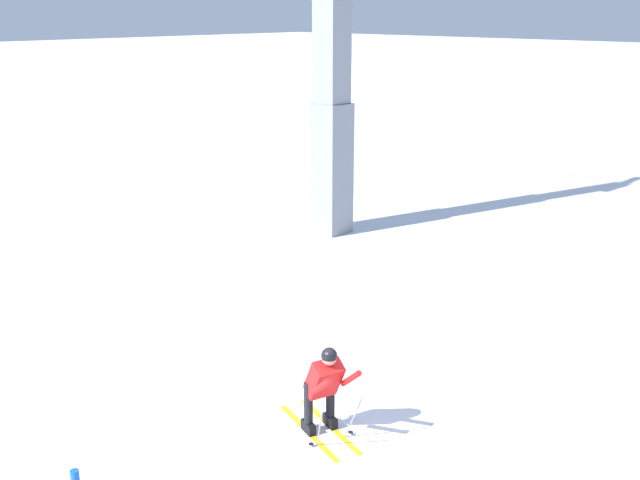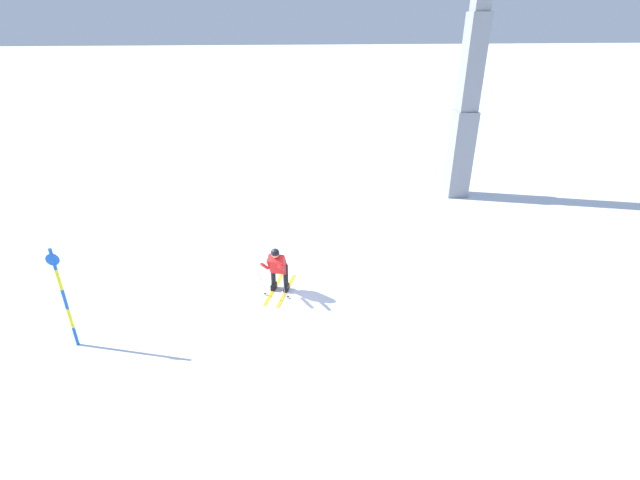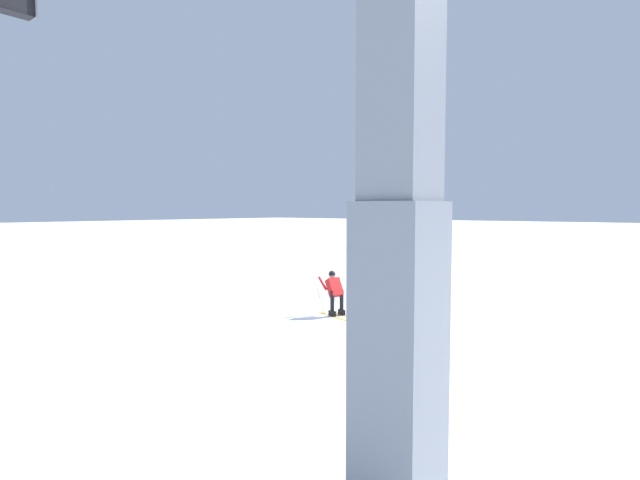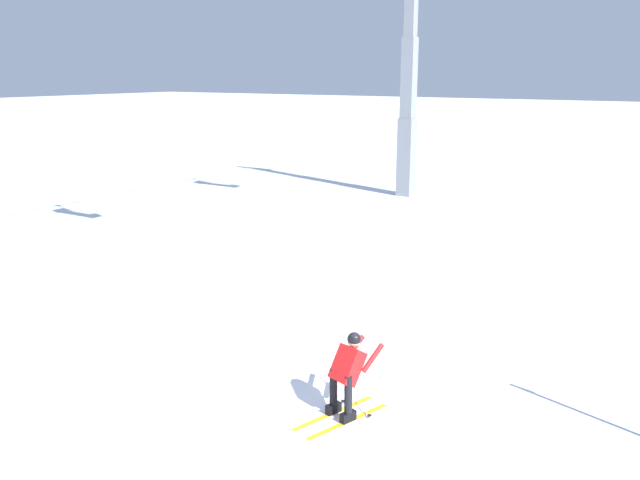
# 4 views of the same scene
# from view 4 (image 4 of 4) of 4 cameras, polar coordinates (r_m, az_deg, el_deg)

# --- Properties ---
(ground_plane) EXTENTS (260.00, 260.00, 0.00)m
(ground_plane) POSITION_cam_4_polar(r_m,az_deg,el_deg) (11.58, 5.08, -14.51)
(ground_plane) COLOR white
(skier_carving_main) EXTENTS (1.77, 1.04, 1.55)m
(skier_carving_main) POSITION_cam_4_polar(r_m,az_deg,el_deg) (11.15, 2.39, -10.99)
(skier_carving_main) COLOR yellow
(skier_carving_main) RESTS_ON ground_plane
(lift_tower_far) EXTENTS (0.68, 2.33, 11.05)m
(lift_tower_far) POSITION_cam_4_polar(r_m,az_deg,el_deg) (30.60, 7.55, 12.36)
(lift_tower_far) COLOR gray
(lift_tower_far) RESTS_ON ground_plane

